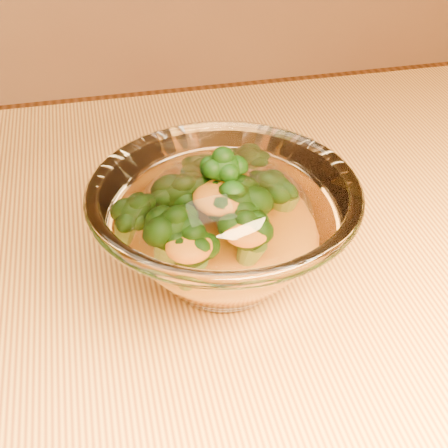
{
  "coord_description": "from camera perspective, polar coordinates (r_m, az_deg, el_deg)",
  "views": [
    {
      "loc": [
        0.0,
        -0.41,
        1.14
      ],
      "look_at": [
        0.1,
        0.01,
        0.81
      ],
      "focal_mm": 50.0,
      "sensor_mm": 36.0,
      "label": 1
    }
  ],
  "objects": [
    {
      "name": "broccoli_heap",
      "position": [
        0.54,
        -0.78,
        1.27
      ],
      "size": [
        0.16,
        0.15,
        0.08
      ],
      "color": "black",
      "rests_on": "cheese_sauce"
    },
    {
      "name": "table",
      "position": [
        0.64,
        -8.69,
        -13.24
      ],
      "size": [
        1.2,
        0.8,
        0.75
      ],
      "color": "#BD8B38",
      "rests_on": "ground"
    },
    {
      "name": "cheese_sauce",
      "position": [
        0.56,
        0.0,
        -2.19
      ],
      "size": [
        0.12,
        0.12,
        0.03
      ],
      "primitive_type": "ellipsoid",
      "color": "orange",
      "rests_on": "glass_bowl"
    },
    {
      "name": "glass_bowl",
      "position": [
        0.54,
        0.0,
        -0.42
      ],
      "size": [
        0.23,
        0.23,
        0.1
      ],
      "color": "white",
      "rests_on": "table"
    }
  ]
}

